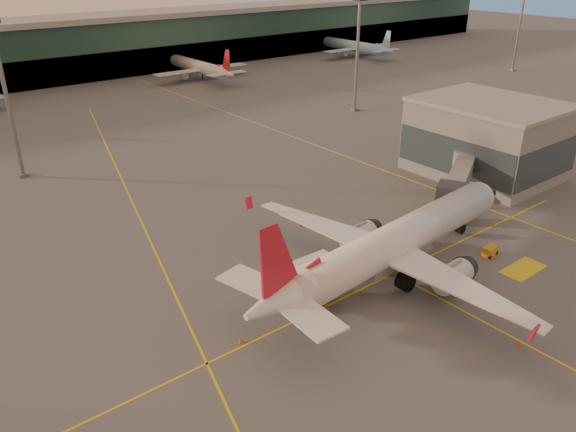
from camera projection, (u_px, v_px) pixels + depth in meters
ground at (398, 308)px, 60.13m from camera, size 600.00×600.00×0.00m
taxi_markings at (149, 197)px, 87.41m from camera, size 100.12×173.00×0.01m
terminal at (13, 54)px, 156.55m from camera, size 400.00×20.00×17.60m
gate_building at (487, 138)px, 93.80m from camera, size 18.40×22.40×12.60m
mast_west_near at (5, 89)px, 89.11m from camera, size 2.40×2.40×25.60m
mast_east_near at (358, 47)px, 128.66m from camera, size 2.40×2.40×25.60m
mast_east_far at (520, 22)px, 173.86m from camera, size 2.40×2.40×25.60m
main_airplane at (392, 245)px, 64.19m from camera, size 42.92×38.73×12.95m
jet_bridge at (460, 177)px, 83.28m from camera, size 18.16×11.40×6.24m
catering_truck at (310, 279)px, 60.29m from camera, size 6.22×2.90×4.78m
gpu_cart at (490, 251)px, 70.26m from camera, size 2.18×1.43×1.21m
pushback_tug at (463, 196)px, 85.92m from camera, size 3.54×2.50×1.65m
cone_nose at (493, 225)px, 77.76m from camera, size 0.38×0.38×0.49m
cone_tail at (241, 340)px, 54.72m from camera, size 0.42×0.42×0.53m
cone_wing_right at (520, 345)px, 54.03m from camera, size 0.42×0.42×0.53m
cone_wing_left at (299, 224)px, 78.08m from camera, size 0.44×0.44×0.57m
cone_fwd at (494, 244)px, 72.76m from camera, size 0.45×0.45×0.58m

